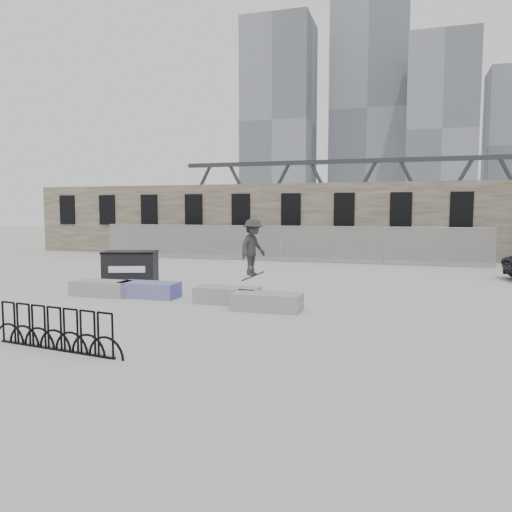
{
  "coord_description": "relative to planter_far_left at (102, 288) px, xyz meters",
  "views": [
    {
      "loc": [
        6.83,
        -14.61,
        2.9
      ],
      "look_at": [
        1.78,
        1.91,
        1.3
      ],
      "focal_mm": 35.0,
      "sensor_mm": 36.0,
      "label": 1
    }
  ],
  "objects": [
    {
      "name": "chainlink_fence",
      "position": [
        3.07,
        12.64,
        0.76
      ],
      "size": [
        22.06,
        0.06,
        2.02
      ],
      "color": "gray",
      "rests_on": "ground"
    },
    {
      "name": "dumpster",
      "position": [
        -0.31,
        2.37,
        0.39
      ],
      "size": [
        2.28,
        1.78,
        1.32
      ],
      "rotation": [
        0.0,
        0.0,
        0.32
      ],
      "color": "black",
      "rests_on": "ground"
    },
    {
      "name": "planter_center_left",
      "position": [
        1.7,
        0.17,
        0.0
      ],
      "size": [
        2.0,
        0.9,
        0.51
      ],
      "color": "#3C39AD",
      "rests_on": "ground"
    },
    {
      "name": "bike_rack",
      "position": [
        2.96,
        -6.01,
        0.16
      ],
      "size": [
        3.56,
        0.54,
        0.9
      ],
      "rotation": [
        0.0,
        0.0,
        -0.14
      ],
      "color": "black",
      "rests_on": "ground"
    },
    {
      "name": "planter_far_left",
      "position": [
        0.0,
        0.0,
        0.0
      ],
      "size": [
        2.0,
        0.9,
        0.51
      ],
      "color": "#989895",
      "rests_on": "ground"
    },
    {
      "name": "planter_offset",
      "position": [
        6.05,
        -0.77,
        0.0
      ],
      "size": [
        2.0,
        0.9,
        0.51
      ],
      "color": "#989895",
      "rests_on": "ground"
    },
    {
      "name": "skyline_towers",
      "position": [
        2.07,
        93.95,
        20.52
      ],
      "size": [
        58.0,
        28.0,
        48.0
      ],
      "color": "slate",
      "rests_on": "ground"
    },
    {
      "name": "planter_center_right",
      "position": [
        4.56,
        -0.05,
        0.0
      ],
      "size": [
        2.0,
        0.9,
        0.51
      ],
      "color": "#989895",
      "rests_on": "ground"
    },
    {
      "name": "stone_wall",
      "position": [
        3.07,
        16.38,
        1.98
      ],
      "size": [
        36.0,
        2.58,
        4.5
      ],
      "color": "brown",
      "rests_on": "ground"
    },
    {
      "name": "ground",
      "position": [
        3.07,
        0.14,
        -0.28
      ],
      "size": [
        120.0,
        120.0,
        0.0
      ],
      "primitive_type": "plane",
      "color": "#AAA9A5",
      "rests_on": "ground"
    },
    {
      "name": "skateboarder",
      "position": [
        5.06,
        1.04,
        1.41
      ],
      "size": [
        1.02,
        1.35,
        2.06
      ],
      "rotation": [
        0.0,
        0.0,
        1.26
      ],
      "color": "#2B2C2E",
      "rests_on": "ground"
    },
    {
      "name": "truss_bridge",
      "position": [
        13.07,
        55.14,
        3.86
      ],
      "size": [
        70.0,
        3.0,
        9.8
      ],
      "color": "#2D3033",
      "rests_on": "ground"
    }
  ]
}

